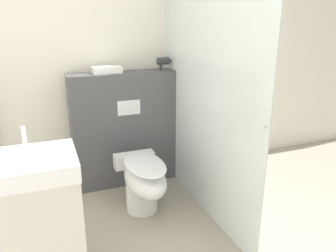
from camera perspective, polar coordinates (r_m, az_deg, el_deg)
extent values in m
cube|color=silver|center=(3.39, -6.57, 11.69)|extent=(8.00, 0.06, 2.50)
cube|color=#4C4C51|center=(3.32, -7.22, -0.48)|extent=(1.08, 0.25, 1.14)
cube|color=white|center=(3.13, -6.81, 3.19)|extent=(0.22, 0.01, 0.14)
cube|color=silver|center=(2.73, 6.20, 5.89)|extent=(0.01, 1.73, 2.09)
sphere|color=#B2B2B7|center=(2.06, 16.85, 0.01)|extent=(0.04, 0.04, 0.04)
cylinder|color=white|center=(2.95, -4.58, -11.52)|extent=(0.28, 0.28, 0.32)
ellipsoid|color=white|center=(2.78, -4.04, -9.15)|extent=(0.32, 0.60, 0.26)
ellipsoid|color=white|center=(2.72, -4.10, -6.56)|extent=(0.32, 0.59, 0.02)
cube|color=white|center=(3.05, -5.92, -5.85)|extent=(0.37, 0.12, 0.13)
cube|color=beige|center=(2.18, -21.87, -17.34)|extent=(0.52, 0.43, 0.80)
cube|color=white|center=(1.96, -23.39, -6.40)|extent=(0.53, 0.44, 0.10)
cylinder|color=silver|center=(2.03, -23.75, -1.97)|extent=(0.02, 0.02, 0.14)
cylinder|color=#2D2D33|center=(3.28, -0.86, 11.25)|extent=(0.12, 0.07, 0.07)
cone|color=#2D2D33|center=(3.30, 0.40, 11.31)|extent=(0.03, 0.06, 0.06)
cylinder|color=#2D2D33|center=(3.27, -1.26, 10.39)|extent=(0.03, 0.03, 0.08)
cube|color=white|center=(3.16, -10.54, 9.61)|extent=(0.27, 0.13, 0.06)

